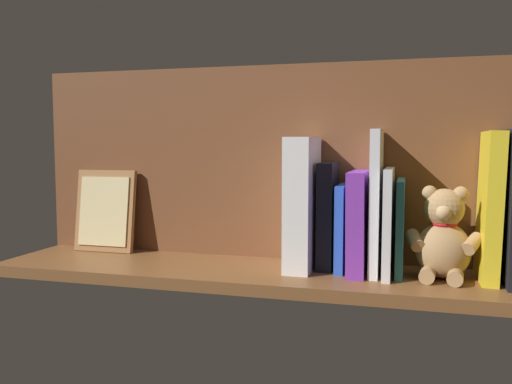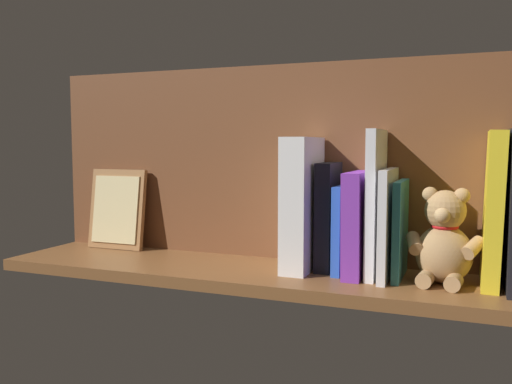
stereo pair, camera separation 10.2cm
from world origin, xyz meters
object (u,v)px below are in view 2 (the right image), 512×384
Objects in this scene: dictionary_thick_white at (302,204)px; picture_frame_leaning at (117,209)px; book_0 at (512,209)px; teddy_bear at (444,241)px.

dictionary_thick_white is 1.38× the size of picture_frame_leaning.
picture_frame_leaning is at bearing -3.77° from book_0.
teddy_bear is at bearing 3.55° from book_0.
teddy_bear is (10.17, 0.63, -5.83)cm from book_0.
dictionary_thick_white is at bearing -0.83° from book_0.
dictionary_thick_white reaches higher than teddy_bear.
picture_frame_leaning is at bearing 1.37° from teddy_bear.
book_0 is at bearing 176.23° from picture_frame_leaning.
book_0 is at bearing -170.25° from teddy_bear.
book_0 reaches higher than teddy_bear.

